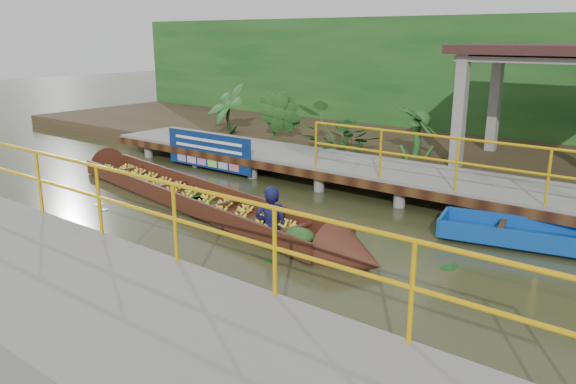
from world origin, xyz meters
The scene contains 9 objects.
ground centered at (0.00, 0.00, 0.00)m, with size 80.00×80.00×0.00m, color #2D3118.
land_strip centered at (0.00, 7.50, 0.23)m, with size 30.00×8.00×0.45m, color #312518.
far_dock centered at (0.02, 3.43, 0.48)m, with size 16.00×2.06×1.66m.
near_dock centered at (1.00, -4.20, 0.30)m, with size 18.00×2.40×1.73m.
pavilion centered at (3.00, 6.30, 2.82)m, with size 4.40×3.00×3.00m.
foliage_backdrop centered at (0.00, 10.00, 2.00)m, with size 30.00×0.80×4.00m, color #144018.
vendor_boat centered at (-2.24, 0.20, 0.21)m, with size 9.94×2.61×2.02m.
blue_banner centered at (-4.31, 2.48, 0.56)m, with size 2.91×0.04×0.91m.
tropical_plants centered at (-0.15, 5.30, 1.26)m, with size 14.30×1.30×1.62m.
Camera 1 is at (5.96, -7.40, 3.40)m, focal length 35.00 mm.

